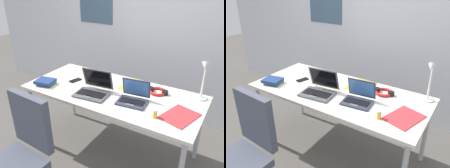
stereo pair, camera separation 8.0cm
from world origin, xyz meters
TOP-DOWN VIEW (x-y plane):
  - ground_plane at (0.00, 0.00)m, footprint 12.00×12.00m
  - wall_back at (-0.00, 1.10)m, footprint 6.00×0.13m
  - desk at (0.00, 0.00)m, footprint 1.80×0.80m
  - desk_lamp at (0.80, 0.28)m, footprint 0.12×0.18m
  - laptop_front_right at (-0.13, -0.14)m, footprint 0.35×0.32m
  - laptop_near_lamp at (0.28, -0.08)m, footprint 0.29×0.26m
  - computer_mouse at (-0.30, 0.23)m, footprint 0.06×0.10m
  - cell_phone at (-0.48, 0.01)m, footprint 0.10×0.15m
  - headphones at (0.41, 0.21)m, footprint 0.21×0.18m
  - pill_bottle at (0.55, -0.23)m, footprint 0.04×0.04m
  - book_stack at (-0.69, -0.23)m, footprint 0.22×0.20m
  - paper_folder_back_left at (0.72, -0.10)m, footprint 0.31×0.36m
  - paper_folder_mid_desk at (0.14, 0.23)m, footprint 0.24×0.32m
  - office_chair at (-0.30, -0.95)m, footprint 0.52×0.55m

SIDE VIEW (x-z plane):
  - ground_plane at x=0.00m, z-range 0.00..0.00m
  - office_chair at x=-0.30m, z-range -0.09..0.88m
  - desk at x=0.00m, z-range 0.31..1.05m
  - paper_folder_back_left at x=0.72m, z-range 0.74..0.75m
  - paper_folder_mid_desk at x=0.14m, z-range 0.74..0.75m
  - cell_phone at x=-0.48m, z-range 0.74..0.75m
  - headphones at x=0.41m, z-range 0.74..0.78m
  - computer_mouse at x=-0.30m, z-range 0.74..0.77m
  - book_stack at x=-0.69m, z-range 0.74..0.80m
  - pill_bottle at x=0.55m, z-range 0.74..0.82m
  - laptop_near_lamp at x=0.28m, z-range 0.68..0.88m
  - laptop_front_right at x=-0.13m, z-range 0.67..0.90m
  - desk_lamp at x=0.80m, z-range 0.74..1.14m
  - wall_back at x=0.00m, z-range 0.00..2.60m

